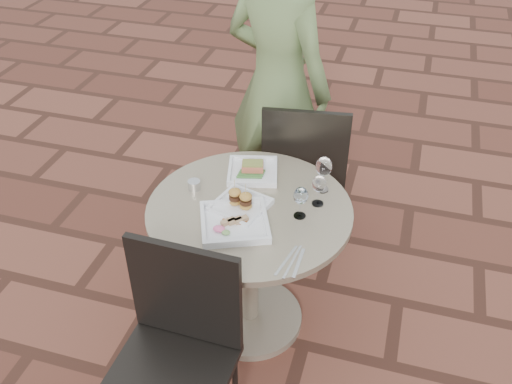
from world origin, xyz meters
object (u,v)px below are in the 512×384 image
(chair_far, at_px, (305,164))
(diner, at_px, (278,86))
(cafe_table, at_px, (250,249))
(chair_near, at_px, (177,341))
(plate_sliders, at_px, (240,203))
(plate_salmon, at_px, (253,170))
(plate_tuna, at_px, (234,222))

(chair_far, distance_m, diner, 0.45)
(cafe_table, xyz_separation_m, chair_near, (-0.09, -0.63, 0.07))
(diner, bearing_deg, cafe_table, 116.45)
(diner, bearing_deg, plate_sliders, 114.06)
(plate_sliders, bearing_deg, cafe_table, 21.63)
(chair_near, height_order, plate_salmon, chair_near)
(cafe_table, xyz_separation_m, plate_sliders, (-0.04, -0.01, 0.27))
(plate_tuna, bearing_deg, diner, 94.67)
(plate_salmon, height_order, plate_sliders, plate_sliders)
(plate_sliders, bearing_deg, plate_tuna, -84.82)
(chair_far, height_order, chair_near, same)
(diner, distance_m, plate_sliders, 0.90)
(chair_near, bearing_deg, plate_tuna, 83.70)
(plate_salmon, bearing_deg, diner, 94.32)
(chair_far, bearing_deg, diner, -53.52)
(chair_near, bearing_deg, plate_salmon, 89.37)
(plate_sliders, distance_m, plate_tuna, 0.12)
(cafe_table, distance_m, plate_tuna, 0.30)
(chair_far, xyz_separation_m, plate_salmon, (-0.17, -0.41, 0.20))
(plate_tuna, bearing_deg, chair_near, -97.80)
(cafe_table, xyz_separation_m, diner, (-0.11, 0.88, 0.39))
(chair_far, height_order, diner, diner)
(plate_salmon, distance_m, plate_tuna, 0.38)
(cafe_table, height_order, chair_near, chair_near)
(plate_salmon, xyz_separation_m, plate_tuna, (0.04, -0.38, -0.00))
(plate_salmon, relative_size, plate_tuna, 0.77)
(cafe_table, xyz_separation_m, plate_tuna, (-0.03, -0.13, 0.26))
(cafe_table, height_order, plate_salmon, plate_salmon)
(diner, relative_size, plate_tuna, 4.83)
(cafe_table, height_order, plate_sliders, plate_sliders)
(cafe_table, bearing_deg, plate_sliders, -158.37)
(cafe_table, height_order, diner, diner)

